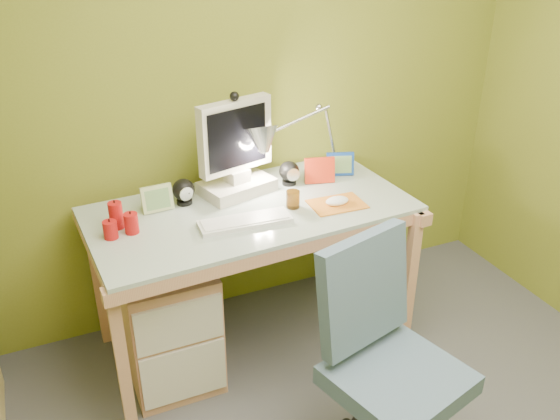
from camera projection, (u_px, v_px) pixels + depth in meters
name	position (u px, v px, depth m)	size (l,w,h in m)	color
wall_back	(231.00, 96.00, 2.93)	(3.20, 0.01, 2.40)	olive
desk	(252.00, 278.00, 2.93)	(1.48, 0.74, 0.79)	tan
monitor	(235.00, 138.00, 2.77)	(0.41, 0.24, 0.56)	beige
speaker_left	(184.00, 192.00, 2.75)	(0.10, 0.10, 0.12)	black
speaker_right	(289.00, 173.00, 2.95)	(0.10, 0.10, 0.12)	black
keyboard	(245.00, 222.00, 2.60)	(0.41, 0.13, 0.02)	silver
mousepad	(337.00, 204.00, 2.77)	(0.25, 0.18, 0.01)	orange
mouse	(337.00, 201.00, 2.76)	(0.11, 0.07, 0.04)	white
amber_tumbler	(293.00, 199.00, 2.73)	(0.06, 0.06, 0.08)	brown
candle_cluster	(118.00, 219.00, 2.51)	(0.16, 0.14, 0.12)	#AE1111
photo_frame_red	(320.00, 170.00, 2.97)	(0.15, 0.02, 0.13)	red
photo_frame_blue	(340.00, 164.00, 3.05)	(0.14, 0.02, 0.12)	#163D98
photo_frame_green	(157.00, 198.00, 2.69)	(0.14, 0.02, 0.12)	#BCCD8D
desk_lamp	(321.00, 124.00, 2.93)	(0.53, 0.23, 0.57)	#ABABAF
task_chair	(398.00, 377.00, 2.22)	(0.52, 0.52, 0.94)	#445A70
radiator	(366.00, 248.00, 3.60)	(0.38, 0.15, 0.38)	silver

